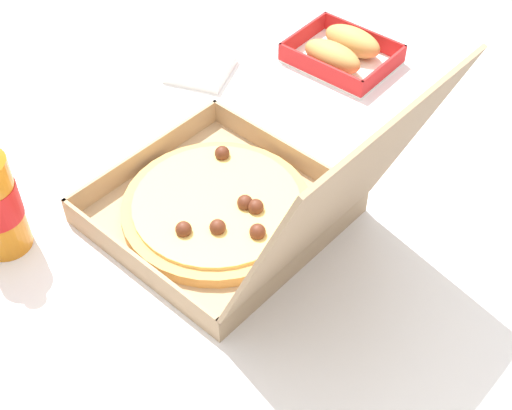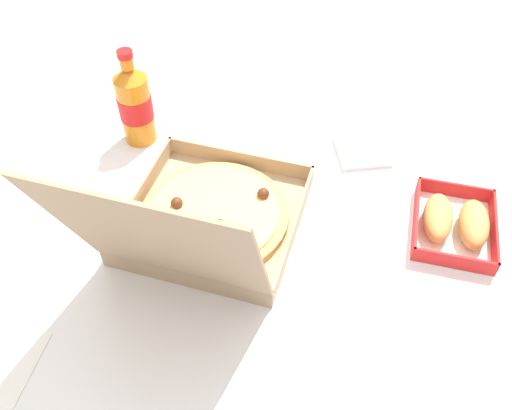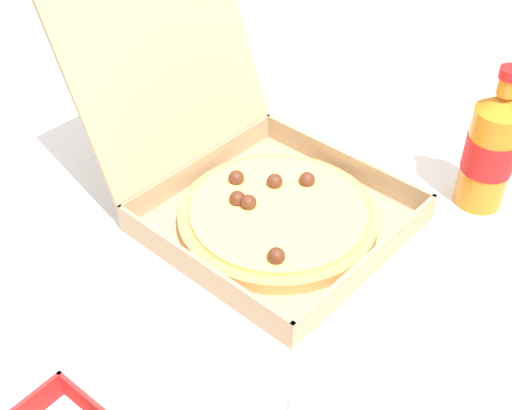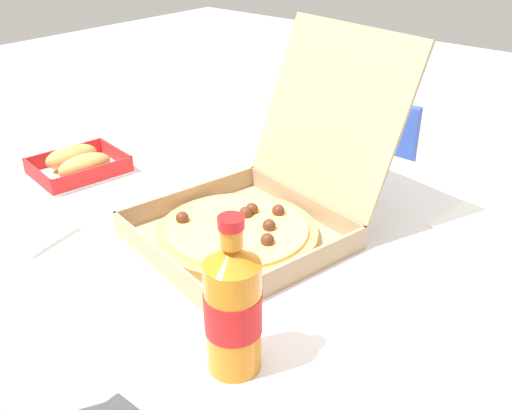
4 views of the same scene
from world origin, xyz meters
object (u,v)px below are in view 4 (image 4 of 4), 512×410
(pizza_box_open, at_px, (255,211))
(paper_menu, at_px, (499,232))
(chair, at_px, (361,197))
(cola_bottle, at_px, (233,308))
(napkin_pile, at_px, (32,232))
(bread_side_box, at_px, (78,163))

(pizza_box_open, xyz_separation_m, paper_menu, (0.34, 0.29, -0.05))
(chair, relative_size, cola_bottle, 3.71)
(napkin_pile, bearing_deg, pizza_box_open, 41.11)
(cola_bottle, height_order, paper_menu, cola_bottle)
(bread_side_box, bearing_deg, cola_bottle, -18.44)
(cola_bottle, bearing_deg, chair, 110.66)
(chair, xyz_separation_m, cola_bottle, (0.38, -1.00, 0.37))
(napkin_pile, bearing_deg, bread_side_box, 127.29)
(cola_bottle, bearing_deg, paper_menu, 75.45)
(bread_side_box, relative_size, paper_menu, 1.01)
(pizza_box_open, height_order, cola_bottle, pizza_box_open)
(chair, bearing_deg, cola_bottle, -69.34)
(bread_side_box, height_order, napkin_pile, bread_side_box)
(cola_bottle, bearing_deg, pizza_box_open, 125.51)
(chair, bearing_deg, pizza_box_open, -75.91)
(bread_side_box, distance_m, cola_bottle, 0.70)
(chair, distance_m, bread_side_box, 0.88)
(bread_side_box, height_order, paper_menu, bread_side_box)
(pizza_box_open, bearing_deg, paper_menu, 40.68)
(cola_bottle, xyz_separation_m, napkin_pile, (-0.50, 0.01, -0.08))
(pizza_box_open, bearing_deg, cola_bottle, -54.49)
(chair, bearing_deg, bread_side_box, -110.09)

